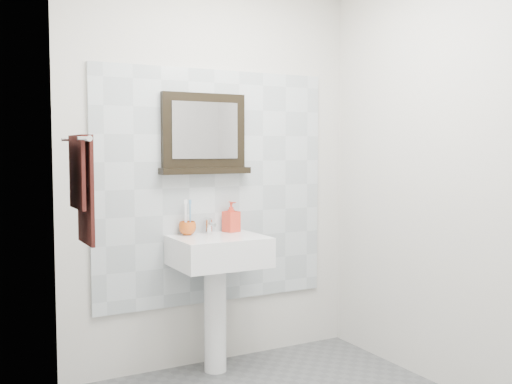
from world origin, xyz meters
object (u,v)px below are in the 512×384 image
Objects in this scene: toothbrush_cup at (187,228)px; soap_dispenser at (231,217)px; pedestal_sink at (218,266)px; framed_mirror at (204,136)px; hand_towel at (82,181)px.

soap_dispenser is (0.30, 0.00, 0.06)m from toothbrush_cup.
pedestal_sink is at bearing -152.40° from soap_dispenser.
framed_mirror is (0.13, 0.04, 0.58)m from toothbrush_cup.
toothbrush_cup is (-0.14, 0.14, 0.23)m from pedestal_sink.
framed_mirror is (-0.17, 0.04, 0.52)m from soap_dispenser.
soap_dispenser is at bearing 41.81° from pedestal_sink.
pedestal_sink is 1.61× the size of framed_mirror.
soap_dispenser is 0.36× the size of hand_towel.
pedestal_sink is at bearing -45.32° from toothbrush_cup.
pedestal_sink is 4.89× the size of soap_dispenser.
toothbrush_cup is 0.19× the size of hand_towel.
hand_towel reaches higher than soap_dispenser.
hand_towel reaches higher than toothbrush_cup.
hand_towel is at bearing -151.61° from toothbrush_cup.
toothbrush_cup is 0.54× the size of soap_dispenser.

